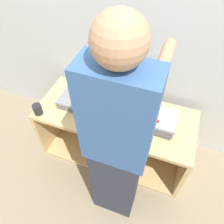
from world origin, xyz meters
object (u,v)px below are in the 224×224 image
Objects in this scene: laptop_stack_right at (155,120)px; person at (117,148)px; laptop_open at (117,106)px; laptop_stack_left at (79,101)px; mug at (38,109)px.

laptop_stack_right is 0.20× the size of person.
laptop_stack_right is at bearing -7.69° from laptop_open.
laptop_open is 0.64m from person.
mug reaches higher than laptop_stack_left.
laptop_stack_left is 1.00× the size of laptop_stack_right.
laptop_stack_left is at bearing -172.35° from laptop_open.
laptop_stack_right is at bearing 0.03° from laptop_stack_left.
person is 0.91m from mug.
mug is (-0.29, -0.23, 0.02)m from laptop_stack_left.
laptop_open is at bearing 23.22° from mug.
laptop_stack_right is (0.36, -0.05, 0.01)m from laptop_open.
laptop_open is 0.19× the size of person.
laptop_stack_left is 0.37m from mug.
person is at bearing -43.01° from laptop_stack_left.
mug is (-1.01, -0.23, -0.01)m from laptop_stack_right.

